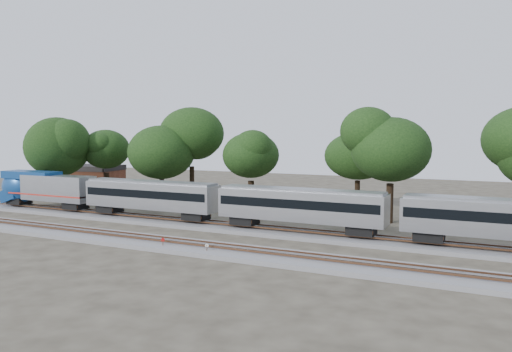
# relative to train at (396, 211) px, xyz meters

# --- Properties ---
(ground) EXTENTS (160.00, 160.00, 0.00)m
(ground) POSITION_rel_train_xyz_m (-19.93, -6.00, -3.26)
(ground) COLOR #383328
(ground) RESTS_ON ground
(track_far) EXTENTS (160.00, 5.00, 0.73)m
(track_far) POSITION_rel_train_xyz_m (-19.93, 0.00, -3.06)
(track_far) COLOR slate
(track_far) RESTS_ON ground
(track_near) EXTENTS (160.00, 5.00, 0.73)m
(track_near) POSITION_rel_train_xyz_m (-19.93, -10.00, -3.06)
(track_near) COLOR slate
(track_near) RESTS_ON ground
(train) EXTENTS (111.70, 3.19, 4.70)m
(train) POSITION_rel_train_xyz_m (0.00, 0.00, 0.00)
(train) COLOR #B4B7BC
(train) RESTS_ON ground
(switch_stand_red) EXTENTS (0.35, 0.09, 1.10)m
(switch_stand_red) POSITION_rel_train_xyz_m (-18.78, -11.30, -2.56)
(switch_stand_red) COLOR #512D19
(switch_stand_red) RESTS_ON ground
(switch_stand_white) EXTENTS (0.32, 0.10, 1.01)m
(switch_stand_white) POSITION_rel_train_xyz_m (-14.09, -11.26, -2.62)
(switch_stand_white) COLOR #512D19
(switch_stand_white) RESTS_ON ground
(switch_lever) EXTENTS (0.56, 0.43, 0.30)m
(switch_lever) POSITION_rel_train_xyz_m (-13.98, -11.90, -3.11)
(switch_lever) COLOR #512D19
(switch_lever) RESTS_ON ground
(brick_building) EXTENTS (11.19, 8.71, 4.89)m
(brick_building) POSITION_rel_train_xyz_m (-57.85, 19.84, -0.80)
(brick_building) COLOR brown
(brick_building) RESTS_ON ground
(tree_0) EXTENTS (8.69, 8.69, 12.25)m
(tree_0) POSITION_rel_train_xyz_m (-52.38, 7.44, 5.27)
(tree_0) COLOR black
(tree_0) RESTS_ON ground
(tree_1) EXTENTS (8.26, 8.26, 11.64)m
(tree_1) POSITION_rel_train_xyz_m (-47.61, 12.73, 4.84)
(tree_1) COLOR black
(tree_1) RESTS_ON ground
(tree_2) EXTENTS (8.01, 8.01, 11.29)m
(tree_2) POSITION_rel_train_xyz_m (-35.71, 11.25, 4.60)
(tree_2) COLOR black
(tree_2) RESTS_ON ground
(tree_3) EXTENTS (10.78, 10.78, 15.19)m
(tree_3) POSITION_rel_train_xyz_m (-32.65, 14.59, 7.33)
(tree_3) COLOR black
(tree_3) RESTS_ON ground
(tree_4) EXTENTS (7.76, 7.76, 10.95)m
(tree_4) POSITION_rel_train_xyz_m (-22.02, 13.13, 4.36)
(tree_4) COLOR black
(tree_4) RESTS_ON ground
(tree_5) EXTENTS (7.61, 7.61, 10.73)m
(tree_5) POSITION_rel_train_xyz_m (-9.17, 20.85, 4.21)
(tree_5) COLOR black
(tree_5) RESTS_ON ground
(tree_6) EXTENTS (8.88, 8.88, 12.52)m
(tree_6) POSITION_rel_train_xyz_m (-2.91, 11.78, 5.46)
(tree_6) COLOR black
(tree_6) RESTS_ON ground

